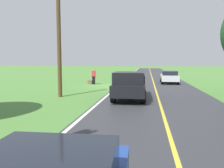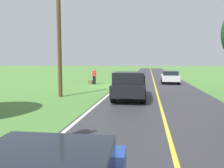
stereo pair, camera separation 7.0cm
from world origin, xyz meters
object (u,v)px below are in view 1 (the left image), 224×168
hitchhiker_walking (94,75)px  sedan_near_oncoming (169,77)px  pickup_truck_passing (130,84)px  suitcase_carried (90,82)px  utility_pole_roadside (59,43)px

hitchhiker_walking → sedan_near_oncoming: (-8.24, -2.51, -0.23)m
pickup_truck_passing → sedan_near_oncoming: 12.21m
suitcase_carried → sedan_near_oncoming: 9.06m
hitchhiker_walking → sedan_near_oncoming: hitchhiker_walking is taller
pickup_truck_passing → sedan_near_oncoming: size_ratio=1.22×
suitcase_carried → pickup_truck_passing: size_ratio=0.08×
pickup_truck_passing → utility_pole_roadside: bearing=-2.4°
hitchhiker_walking → pickup_truck_passing: bearing=116.7°
suitcase_carried → pickup_truck_passing: bearing=31.3°
suitcase_carried → pickup_truck_passing: pickup_truck_passing is taller
suitcase_carried → sedan_near_oncoming: size_ratio=0.10×
suitcase_carried → utility_pole_roadside: 9.56m
sedan_near_oncoming → utility_pole_roadside: (8.54, 11.45, 3.02)m
sedan_near_oncoming → hitchhiker_walking: bearing=17.0°
hitchhiker_walking → sedan_near_oncoming: size_ratio=0.39×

